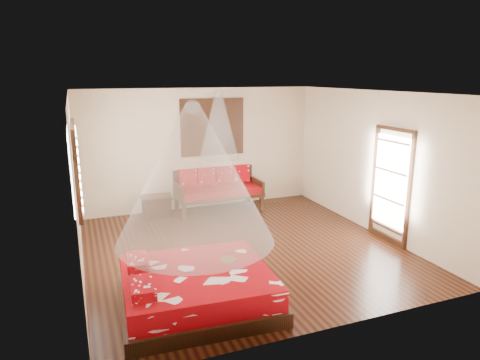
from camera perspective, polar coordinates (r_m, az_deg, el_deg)
room at (r=7.48m, az=0.48°, el=0.83°), size 5.54×5.54×2.84m
bed at (r=6.05m, az=-5.90°, el=-14.16°), size 2.15×1.97×0.64m
daybed at (r=9.97m, az=-3.00°, el=-1.05°), size 1.96×0.87×0.98m
storage_chest at (r=9.78m, az=-11.09°, el=-3.39°), size 0.68×0.52×0.45m
shutter_panel at (r=10.02m, az=-3.69°, el=7.04°), size 1.52×0.06×1.32m
window_left at (r=7.10m, az=-20.92°, el=1.68°), size 0.10×1.74×1.34m
glazed_door at (r=8.45m, az=19.44°, el=-0.76°), size 0.08×1.02×2.16m
wine_tray at (r=6.20m, az=-1.60°, el=-10.29°), size 0.24×0.24×0.20m
mosquito_net_main at (r=5.49m, az=-6.13°, el=0.76°), size 2.08×2.08×1.80m
mosquito_net_daybed at (r=9.56m, az=-2.85°, el=7.33°), size 0.88×0.88×1.50m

